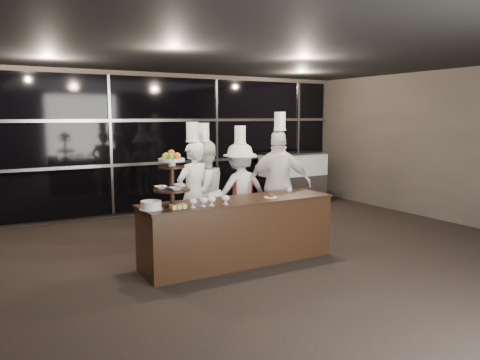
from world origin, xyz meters
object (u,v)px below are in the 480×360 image
buffet_counter (238,231)px  display_case (293,176)px  layer_cake (151,205)px  chef_c (240,190)px  chef_b (204,192)px  chef_a (193,194)px  display_stand (172,175)px  chef_d (279,184)px

buffet_counter → display_case: display_case is taller
layer_cake → chef_c: chef_c is taller
layer_cake → chef_b: (1.37, 1.29, -0.12)m
layer_cake → display_case: bearing=34.9°
chef_a → display_stand: bearing=-126.9°
chef_c → chef_d: (0.52, -0.42, 0.12)m
layer_cake → chef_d: chef_d is taller
display_stand → layer_cake: bearing=-170.8°
buffet_counter → chef_d: bearing=32.7°
chef_a → chef_b: size_ratio=1.01×
display_case → chef_d: chef_d is taller
chef_b → display_stand: bearing=-130.5°
buffet_counter → display_stand: 1.33m
chef_b → chef_d: (1.22, -0.42, 0.09)m
chef_a → buffet_counter: bearing=-76.9°
layer_cake → chef_b: bearing=43.4°
display_stand → display_case: display_stand is taller
display_stand → layer_cake: display_stand is taller
chef_a → chef_b: bearing=37.2°
display_case → chef_d: 3.15m
chef_d → chef_b: bearing=160.8°
display_stand → layer_cake: 0.48m
buffet_counter → chef_a: bearing=103.1°
display_stand → chef_b: bearing=49.5°
display_case → chef_c: chef_c is taller
buffet_counter → display_case: (3.33, 3.18, 0.22)m
buffet_counter → layer_cake: size_ratio=9.47×
chef_a → chef_b: (0.29, 0.22, -0.02)m
chef_c → buffet_counter: bearing=-121.1°
display_case → chef_b: 3.81m
display_case → chef_b: chef_b is taller
chef_c → chef_d: size_ratio=0.89×
display_stand → layer_cake: size_ratio=2.48×
buffet_counter → chef_d: 1.59m
chef_c → chef_d: 0.68m
display_stand → chef_a: size_ratio=0.37×
display_stand → chef_b: chef_b is taller
buffet_counter → chef_c: chef_c is taller
display_case → chef_c: bearing=-143.0°
chef_a → chef_d: (1.51, -0.20, 0.07)m
buffet_counter → chef_c: (0.75, 1.24, 0.36)m
chef_a → display_case: bearing=31.3°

